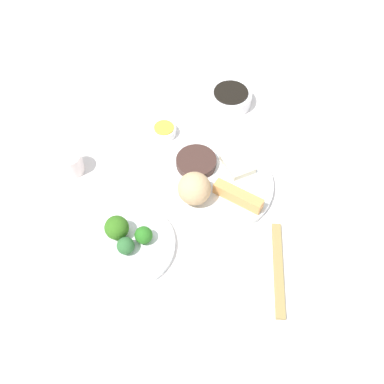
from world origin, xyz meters
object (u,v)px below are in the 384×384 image
(broccoli_plate, at_px, (127,245))
(soy_sauce_bowl, at_px, (230,98))
(teacup, at_px, (71,163))
(main_plate, at_px, (216,184))
(sauce_ramekin_hot_mustard, at_px, (164,131))
(chopsticks_pair, at_px, (278,269))

(broccoli_plate, relative_size, soy_sauce_bowl, 1.85)
(broccoli_plate, distance_m, teacup, 0.26)
(main_plate, relative_size, broccoli_plate, 1.30)
(soy_sauce_bowl, height_order, sauce_ramekin_hot_mustard, soy_sauce_bowl)
(broccoli_plate, distance_m, sauce_ramekin_hot_mustard, 0.34)
(broccoli_plate, height_order, soy_sauce_bowl, soy_sauce_bowl)
(sauce_ramekin_hot_mustard, bearing_deg, teacup, 113.99)
(main_plate, relative_size, soy_sauce_bowl, 2.40)
(main_plate, distance_m, teacup, 0.35)
(teacup, bearing_deg, broccoli_plate, -149.33)
(soy_sauce_bowl, relative_size, sauce_ramekin_hot_mustard, 1.82)
(main_plate, distance_m, sauce_ramekin_hot_mustard, 0.21)
(sauce_ramekin_hot_mustard, xyz_separation_m, chopsticks_pair, (-0.41, -0.22, -0.01))
(teacup, bearing_deg, soy_sauce_bowl, -64.35)
(broccoli_plate, height_order, teacup, teacup)
(sauce_ramekin_hot_mustard, height_order, chopsticks_pair, sauce_ramekin_hot_mustard)
(sauce_ramekin_hot_mustard, bearing_deg, broccoli_plate, 163.49)
(soy_sauce_bowl, height_order, teacup, teacup)
(main_plate, xyz_separation_m, sauce_ramekin_hot_mustard, (0.18, 0.12, 0.00))
(main_plate, bearing_deg, sauce_ramekin_hot_mustard, 32.94)
(teacup, height_order, chopsticks_pair, teacup)
(soy_sauce_bowl, distance_m, sauce_ramekin_hot_mustard, 0.21)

